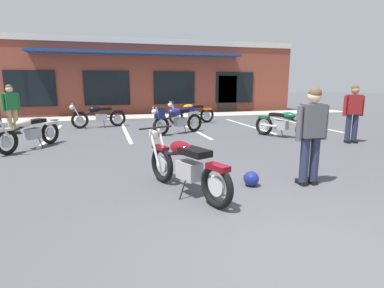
{
  "coord_description": "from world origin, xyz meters",
  "views": [
    {
      "loc": [
        -1.92,
        -2.42,
        1.75
      ],
      "look_at": [
        -0.29,
        3.28,
        0.55
      ],
      "focal_mm": 28.65,
      "sensor_mm": 36.0,
      "label": 1
    }
  ],
  "objects": [
    {
      "name": "motorcycle_blue_standard",
      "position": [
        3.55,
        6.05,
        0.46
      ],
      "size": [
        1.28,
        1.91,
        0.98
      ],
      "color": "black",
      "rests_on": "ground_plane"
    },
    {
      "name": "ground_plane",
      "position": [
        0.0,
        3.98,
        0.0
      ],
      "size": [
        80.0,
        80.0,
        0.0
      ],
      "primitive_type": "plane",
      "color": "#47474C"
    },
    {
      "name": "motorcycle_black_cruiser",
      "position": [
        1.65,
        10.22,
        0.46
      ],
      "size": [
        2.11,
        0.67,
        0.98
      ],
      "color": "black",
      "rests_on": "ground_plane"
    },
    {
      "name": "sidewalk_kerb",
      "position": [
        0.0,
        12.36,
        0.07
      ],
      "size": [
        22.0,
        1.8,
        0.14
      ],
      "primitive_type": "cube",
      "color": "#A8A59E",
      "rests_on": "ground_plane"
    },
    {
      "name": "brick_storefront_building",
      "position": [
        0.0,
        16.4,
        1.98
      ],
      "size": [
        17.43,
        6.0,
        3.96
      ],
      "color": "brown",
      "rests_on": "ground_plane"
    },
    {
      "name": "person_by_back_row",
      "position": [
        4.99,
        4.81,
        0.95
      ],
      "size": [
        0.61,
        0.34,
        1.68
      ],
      "color": "black",
      "rests_on": "ground_plane"
    },
    {
      "name": "helmet_on_pavement",
      "position": [
        0.43,
        2.12,
        0.13
      ],
      "size": [
        0.26,
        0.26,
        0.26
      ],
      "color": "navy",
      "rests_on": "ground_plane"
    },
    {
      "name": "person_in_shorts_foreground",
      "position": [
        1.41,
        1.91,
        0.95
      ],
      "size": [
        0.6,
        0.28,
        1.68
      ],
      "color": "black",
      "rests_on": "ground_plane"
    },
    {
      "name": "motorcycle_red_sportbike",
      "position": [
        -3.87,
        6.43,
        0.46
      ],
      "size": [
        1.4,
        1.84,
        0.98
      ],
      "color": "black",
      "rests_on": "ground_plane"
    },
    {
      "name": "motorcycle_green_cafe_racer",
      "position": [
        -2.17,
        10.08,
        0.46
      ],
      "size": [
        2.1,
        0.77,
        0.98
      ],
      "color": "black",
      "rests_on": "ground_plane"
    },
    {
      "name": "motorcycle_foreground_classic",
      "position": [
        -0.74,
        2.1,
        0.46
      ],
      "size": [
        1.07,
        2.01,
        0.98
      ],
      "color": "black",
      "rests_on": "ground_plane"
    },
    {
      "name": "motorcycle_silver_naked",
      "position": [
        0.4,
        7.72,
        0.53
      ],
      "size": [
        1.98,
        1.13,
        0.98
      ],
      "color": "black",
      "rests_on": "ground_plane"
    },
    {
      "name": "person_in_black_shirt",
      "position": [
        -4.95,
        9.23,
        0.95
      ],
      "size": [
        0.53,
        0.46,
        1.68
      ],
      "color": "black",
      "rests_on": "ground_plane"
    },
    {
      "name": "painted_stall_lines",
      "position": [
        0.0,
        8.76,
        0.0
      ],
      "size": [
        12.43,
        4.8,
        0.01
      ],
      "color": "silver",
      "rests_on": "ground_plane"
    }
  ]
}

